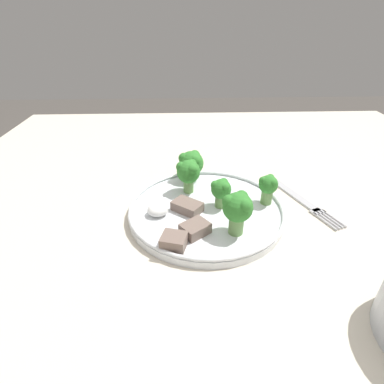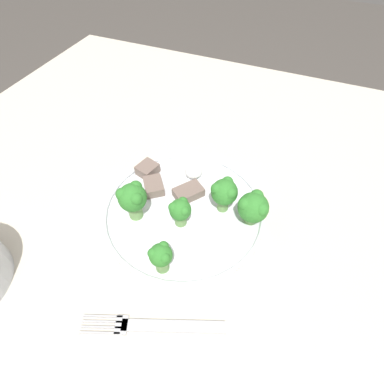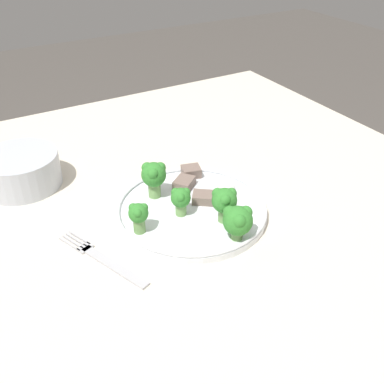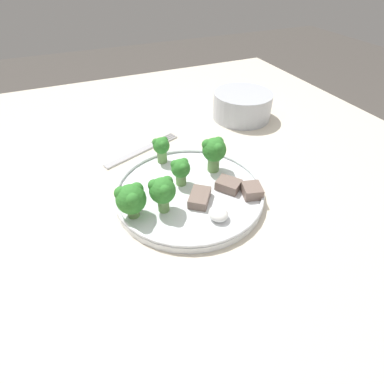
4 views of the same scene
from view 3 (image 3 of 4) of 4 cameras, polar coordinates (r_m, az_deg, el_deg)
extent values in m
cube|color=beige|center=(0.76, -2.84, -5.79)|extent=(1.19, 1.18, 0.03)
cylinder|color=brown|center=(1.58, 5.89, 0.40)|extent=(0.06, 0.06, 0.73)
cylinder|color=white|center=(0.78, -0.01, -2.43)|extent=(0.26, 0.26, 0.01)
torus|color=white|center=(0.78, -0.01, -1.89)|extent=(0.26, 0.26, 0.01)
cube|color=#B2B2B7|center=(0.69, -9.84, -9.29)|extent=(0.06, 0.13, 0.00)
cube|color=#B2B2B7|center=(0.73, -13.41, -6.94)|extent=(0.03, 0.02, 0.00)
cube|color=#B2B2B7|center=(0.75, -14.08, -5.72)|extent=(0.02, 0.05, 0.00)
cube|color=#B2B2B7|center=(0.75, -14.48, -5.97)|extent=(0.02, 0.05, 0.00)
cube|color=#B2B2B7|center=(0.75, -14.88, -6.22)|extent=(0.02, 0.05, 0.00)
cube|color=#B2B2B7|center=(0.74, -15.28, -6.47)|extent=(0.02, 0.05, 0.00)
cylinder|color=#B7BCC6|center=(0.91, -20.91, 2.60)|extent=(0.15, 0.15, 0.06)
cylinder|color=white|center=(0.91, -20.85, 2.33)|extent=(0.12, 0.12, 0.05)
cylinder|color=#709E56|center=(0.71, 5.72, -5.28)|extent=(0.02, 0.02, 0.02)
sphere|color=#337F2D|center=(0.70, 5.84, -3.64)|extent=(0.05, 0.05, 0.05)
sphere|color=#337F2D|center=(0.70, 6.84, -2.59)|extent=(0.02, 0.02, 0.02)
sphere|color=#337F2D|center=(0.69, 4.82, -2.60)|extent=(0.02, 0.02, 0.02)
sphere|color=#337F2D|center=(0.68, 6.00, -3.66)|extent=(0.02, 0.02, 0.02)
cylinder|color=#709E56|center=(0.80, -4.79, 0.38)|extent=(0.02, 0.02, 0.03)
sphere|color=#337F2D|center=(0.79, -4.89, 2.23)|extent=(0.04, 0.04, 0.04)
sphere|color=#337F2D|center=(0.79, -4.06, 3.10)|extent=(0.02, 0.02, 0.02)
sphere|color=#337F2D|center=(0.79, -5.72, 3.09)|extent=(0.02, 0.02, 0.02)
sphere|color=#337F2D|center=(0.77, -4.98, 2.34)|extent=(0.02, 0.02, 0.02)
cylinder|color=#709E56|center=(0.72, -6.70, -4.20)|extent=(0.02, 0.02, 0.03)
sphere|color=#337F2D|center=(0.71, -6.83, -2.68)|extent=(0.03, 0.03, 0.03)
sphere|color=#337F2D|center=(0.71, -6.16, -1.98)|extent=(0.01, 0.01, 0.01)
sphere|color=#337F2D|center=(0.71, -7.50, -1.98)|extent=(0.01, 0.01, 0.01)
sphere|color=#337F2D|center=(0.70, -6.93, -2.67)|extent=(0.01, 0.01, 0.01)
cylinder|color=#709E56|center=(0.74, 4.05, -2.84)|extent=(0.02, 0.02, 0.03)
sphere|color=#337F2D|center=(0.73, 4.14, -1.08)|extent=(0.04, 0.04, 0.04)
sphere|color=#337F2D|center=(0.73, 4.99, -0.18)|extent=(0.02, 0.02, 0.02)
sphere|color=#337F2D|center=(0.73, 3.28, -0.19)|extent=(0.02, 0.02, 0.02)
sphere|color=#337F2D|center=(0.71, 4.24, -1.03)|extent=(0.02, 0.02, 0.02)
cylinder|color=#709E56|center=(0.76, -1.41, -2.15)|extent=(0.02, 0.02, 0.02)
sphere|color=#337F2D|center=(0.75, -1.44, -0.73)|extent=(0.03, 0.03, 0.03)
sphere|color=#337F2D|center=(0.75, -0.76, -0.03)|extent=(0.02, 0.02, 0.02)
sphere|color=#337F2D|center=(0.75, -2.11, -0.03)|extent=(0.02, 0.02, 0.02)
sphere|color=#337F2D|center=(0.73, -1.45, -0.69)|extent=(0.02, 0.02, 0.02)
cube|color=#756056|center=(0.86, -0.11, 2.62)|extent=(0.04, 0.04, 0.02)
cube|color=#756056|center=(0.79, 1.80, -0.73)|extent=(0.06, 0.05, 0.02)
cube|color=#756056|center=(0.83, -0.99, 1.13)|extent=(0.05, 0.05, 0.02)
ellipsoid|color=white|center=(0.82, 4.30, 0.65)|extent=(0.03, 0.03, 0.02)
camera|label=1|loc=(1.04, -10.55, 23.65)|focal=28.00mm
camera|label=2|loc=(0.43, -25.16, 22.29)|focal=28.00mm
camera|label=4|loc=(0.80, 32.28, 20.49)|focal=28.00mm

